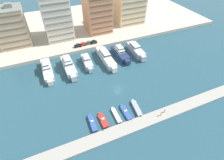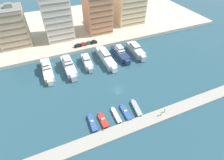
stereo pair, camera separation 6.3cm
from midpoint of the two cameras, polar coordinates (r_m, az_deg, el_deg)
ground_plane at (r=75.77m, az=1.97°, el=-2.80°), size 400.00×400.00×0.00m
quay_promenade at (r=130.77m, az=-11.36°, el=17.42°), size 180.00×70.00×1.75m
pier_dock at (r=64.82m, az=9.33°, el=-13.63°), size 120.00×4.81×0.68m
yacht_ivory_far_left at (r=88.09m, az=-20.43°, el=3.24°), size 4.39×19.79×7.29m
yacht_silver_left at (r=86.72m, az=-13.96°, el=4.45°), size 5.10×19.20×8.01m
yacht_silver_mid_left at (r=88.74m, az=-8.14°, el=5.90°), size 4.45×14.92×6.14m
yacht_white_center_left at (r=90.53m, az=-2.02°, el=7.36°), size 4.52×22.11×6.82m
yacht_navy_center at (r=93.81m, az=2.77°, el=8.67°), size 4.99×17.18×7.36m
yacht_silver_center_right at (r=97.15m, az=7.77°, el=9.63°), size 4.91×17.75×6.78m
motorboat_blue_far_left at (r=64.08m, az=-6.44°, el=-13.82°), size 2.07×8.04×1.48m
motorboat_red_left at (r=64.57m, az=-2.94°, el=-13.04°), size 2.27×7.13×1.37m
motorboat_white_mid_left at (r=65.83m, az=1.34°, el=-11.46°), size 1.61×7.72×0.87m
motorboat_blue_center_left at (r=66.85m, az=4.52°, el=-10.48°), size 2.09×8.11×1.17m
motorboat_grey_center at (r=68.37m, az=7.96°, el=-9.10°), size 2.74×8.54×1.08m
car_black_far_left at (r=101.11m, az=-11.14°, el=11.03°), size 4.14×2.00×1.80m
car_red_left at (r=101.80m, az=-9.60°, el=11.47°), size 4.11×1.94×1.80m
car_green_mid_left at (r=102.72m, az=-7.64°, el=11.98°), size 4.24×2.23×1.80m
car_black_center_left at (r=103.22m, az=-6.09°, el=12.28°), size 4.11×1.93×1.80m
apartment_block_far_left at (r=111.88m, az=-30.04°, el=14.72°), size 15.98×13.62×22.27m
apartment_block_left at (r=109.61m, az=-17.95°, el=19.75°), size 15.54×16.74×29.19m
apartment_block_mid_left at (r=113.81m, az=-4.93°, el=22.00°), size 14.85×16.02×28.24m
apartment_block_center_left at (r=127.03m, az=5.50°, el=23.58°), size 19.00×16.42×26.13m
pedestrian_near_edge at (r=68.45m, az=16.87°, el=-9.48°), size 0.56×0.46×1.71m
pedestrian_mid_deck at (r=67.06m, az=15.74°, el=-10.53°), size 0.67×0.36×1.77m
bollard_west at (r=61.69m, az=-2.95°, el=-16.00°), size 0.20×0.20×0.61m
bollard_west_mid at (r=64.04m, az=5.47°, el=-13.02°), size 0.20×0.20×0.61m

